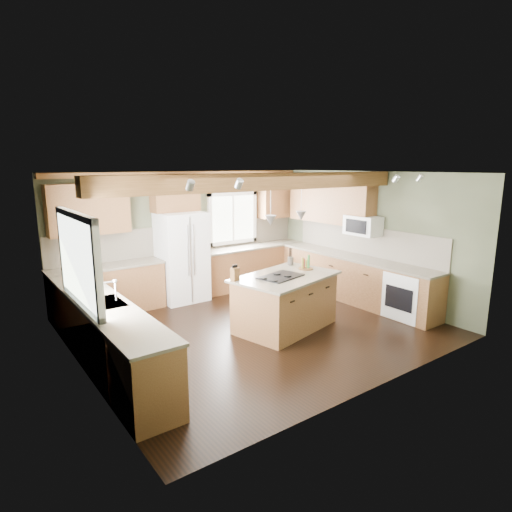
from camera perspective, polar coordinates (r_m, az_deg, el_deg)
floor at (r=7.41m, az=-0.01°, el=-9.51°), size 5.60×5.60×0.00m
ceiling at (r=6.89m, az=-0.01°, el=11.04°), size 5.60×5.60×0.00m
wall_back at (r=9.14m, az=-9.31°, el=2.95°), size 5.60×0.00×5.60m
wall_left at (r=5.88m, az=-22.66°, el=-2.92°), size 0.00×5.00×5.00m
wall_right at (r=8.95m, az=14.65°, el=2.52°), size 0.00×5.00×5.00m
ceiling_beam at (r=6.66m, az=1.49°, el=9.88°), size 5.55×0.26×0.26m
soffit_trim at (r=8.94m, az=-9.28°, el=10.75°), size 5.55×0.20×0.10m
backsplash_back at (r=9.14m, az=-9.25°, el=2.39°), size 5.58×0.03×0.58m
backsplash_right at (r=8.98m, az=14.31°, el=2.00°), size 0.03×3.70×0.58m
base_cab_back_left at (r=8.40m, az=-19.12°, el=-4.38°), size 2.02×0.60×0.88m
counter_back_left at (r=8.29m, az=-19.34°, el=-1.33°), size 2.06×0.64×0.04m
base_cab_back_right at (r=9.81m, az=-0.56°, el=-1.38°), size 2.62×0.60×0.88m
counter_back_right at (r=9.71m, az=-0.56°, el=1.26°), size 2.66×0.64×0.04m
base_cab_left at (r=6.26m, az=-19.43°, el=-10.07°), size 0.60×3.70×0.88m
counter_left at (r=6.10m, az=-19.73°, el=-6.06°), size 0.64×3.74×0.04m
base_cab_right at (r=8.93m, az=12.88°, el=-3.05°), size 0.60×3.70×0.88m
counter_right at (r=8.82m, az=13.02°, el=-0.17°), size 0.64×3.74×0.04m
upper_cab_back_left at (r=8.19m, az=-21.45°, el=5.82°), size 1.40×0.35×0.90m
upper_cab_over_fridge at (r=8.75m, az=-10.74°, el=8.11°), size 0.96×0.35×0.70m
upper_cab_right at (r=9.33m, az=9.88°, el=7.15°), size 0.35×2.20×0.90m
upper_cab_back_corner at (r=10.16m, az=2.76°, el=7.70°), size 0.90×0.35×0.90m
window_left at (r=5.87m, az=-22.79°, el=-0.42°), size 0.04×1.60×1.05m
window_back at (r=9.65m, az=-3.19°, el=5.08°), size 1.10×0.04×1.00m
sink at (r=6.10m, az=-19.73°, el=-6.02°), size 0.50×0.65×0.03m
faucet at (r=6.11m, az=-18.21°, el=-4.46°), size 0.02×0.02×0.28m
dishwasher at (r=5.13m, az=-14.89°, el=-14.94°), size 0.60×0.60×0.84m
oven at (r=8.17m, az=19.72°, el=-4.96°), size 0.60×0.72×0.84m
microwave at (r=8.71m, az=14.07°, el=3.97°), size 0.40×0.70×0.38m
pendant_left at (r=6.63m, az=1.95°, el=4.75°), size 0.18×0.18×0.16m
pendant_right at (r=7.29m, az=6.03°, el=5.36°), size 0.18×0.18×0.16m
refrigerator at (r=8.74m, az=-9.84°, el=-0.14°), size 0.90×0.74×1.80m
island at (r=7.27m, az=3.91°, el=-6.26°), size 1.84×1.36×0.88m
island_top at (r=7.14m, az=3.97°, el=-2.75°), size 1.97×1.49×0.04m
cooktop at (r=7.03m, az=3.30°, el=-2.74°), size 0.80×0.63×0.02m
knife_block at (r=6.80m, az=-2.83°, el=-2.43°), size 0.14×0.12×0.21m
utensil_crock at (r=7.88m, az=4.63°, el=-0.65°), size 0.14×0.14×0.15m
bottle_tray at (r=7.58m, az=6.67°, el=-0.86°), size 0.30×0.30×0.24m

